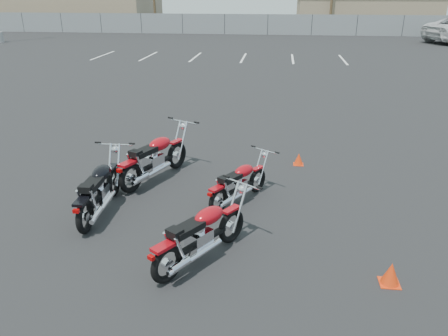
# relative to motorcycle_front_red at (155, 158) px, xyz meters

# --- Properties ---
(ground) EXTENTS (120.00, 120.00, 0.00)m
(ground) POSITION_rel_motorcycle_front_red_xyz_m (1.41, -1.32, -0.51)
(ground) COLOR black
(ground) RESTS_ON ground
(motorcycle_front_red) EXTENTS (1.37, 2.22, 1.12)m
(motorcycle_front_red) POSITION_rel_motorcycle_front_red_xyz_m (0.00, 0.00, 0.00)
(motorcycle_front_red) COLOR black
(motorcycle_front_red) RESTS_ON ground
(motorcycle_second_black) EXTENTS (0.83, 2.16, 1.05)m
(motorcycle_second_black) POSITION_rel_motorcycle_front_red_xyz_m (-0.61, -1.63, -0.03)
(motorcycle_second_black) COLOR black
(motorcycle_second_black) RESTS_ON ground
(motorcycle_third_red) EXTENTS (1.50, 1.93, 1.02)m
(motorcycle_third_red) POSITION_rel_motorcycle_front_red_xyz_m (1.54, -2.96, -0.04)
(motorcycle_third_red) COLOR black
(motorcycle_third_red) RESTS_ON ground
(motorcycle_rear_red) EXTENTS (1.28, 1.69, 0.89)m
(motorcycle_rear_red) POSITION_rel_motorcycle_front_red_xyz_m (1.93, -0.87, -0.11)
(motorcycle_rear_red) COLOR black
(motorcycle_rear_red) RESTS_ON ground
(training_cone_near) EXTENTS (0.24, 0.24, 0.28)m
(training_cone_near) POSITION_rel_motorcycle_front_red_xyz_m (3.17, 1.30, -0.37)
(training_cone_near) COLOR #EF360C
(training_cone_near) RESTS_ON ground
(training_cone_far) EXTENTS (0.29, 0.29, 0.34)m
(training_cone_far) POSITION_rel_motorcycle_front_red_xyz_m (4.32, -3.20, -0.34)
(training_cone_far) COLOR #EF360C
(training_cone_far) RESTS_ON ground
(chainlink_fence) EXTENTS (80.06, 0.06, 1.80)m
(chainlink_fence) POSITION_rel_motorcycle_front_red_xyz_m (1.41, 33.68, 0.39)
(chainlink_fence) COLOR slate
(chainlink_fence) RESTS_ON ground
(tan_building_west) EXTENTS (18.40, 10.40, 4.30)m
(tan_building_west) POSITION_rel_motorcycle_front_red_xyz_m (-20.59, 40.68, 1.65)
(tan_building_west) COLOR #947F60
(tan_building_west) RESTS_ON ground
(tan_building_east) EXTENTS (14.40, 9.40, 3.70)m
(tan_building_east) POSITION_rel_motorcycle_front_red_xyz_m (11.41, 42.68, 1.35)
(tan_building_east) COLOR #947F60
(tan_building_east) RESTS_ON ground
(parking_line_stripes) EXTENTS (15.12, 4.00, 0.01)m
(parking_line_stripes) POSITION_rel_motorcycle_front_red_xyz_m (-1.09, 18.68, -0.51)
(parking_line_stripes) COLOR silver
(parking_line_stripes) RESTS_ON ground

